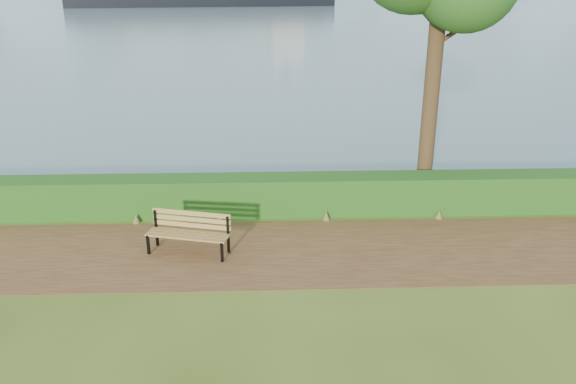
{
  "coord_description": "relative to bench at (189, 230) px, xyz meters",
  "views": [
    {
      "loc": [
        0.11,
        -11.06,
        5.66
      ],
      "look_at": [
        0.59,
        1.2,
        1.1
      ],
      "focal_mm": 35.0,
      "sensor_mm": 36.0,
      "label": 1
    }
  ],
  "objects": [
    {
      "name": "hedge",
      "position": [
        1.64,
        2.21,
        -0.03
      ],
      "size": [
        32.0,
        0.85,
        1.0
      ],
      "primitive_type": "cube",
      "color": "#134213",
      "rests_on": "ground"
    },
    {
      "name": "path",
      "position": [
        1.64,
        -0.09,
        -0.53
      ],
      "size": [
        40.0,
        3.4,
        0.01
      ],
      "primitive_type": "cube",
      "color": "#512D1B",
      "rests_on": "ground"
    },
    {
      "name": "ground",
      "position": [
        1.64,
        -0.39,
        -0.53
      ],
      "size": [
        140.0,
        140.0,
        0.0
      ],
      "primitive_type": "plane",
      "color": "#415618",
      "rests_on": "ground"
    },
    {
      "name": "bench",
      "position": [
        0.0,
        0.0,
        0.0
      ],
      "size": [
        1.91,
        0.99,
        0.92
      ],
      "rotation": [
        0.0,
        0.0,
        -0.26
      ],
      "color": "black",
      "rests_on": "ground"
    }
  ]
}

